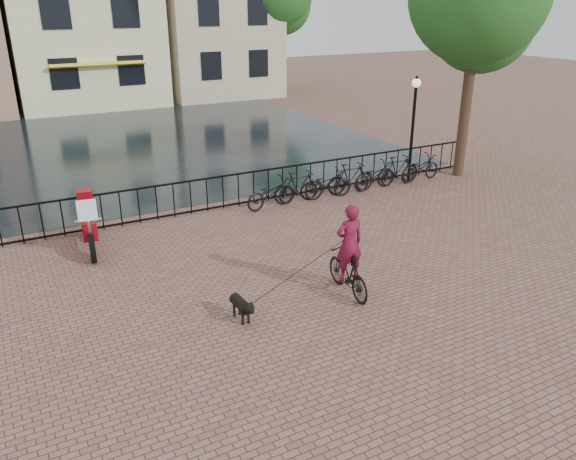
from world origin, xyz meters
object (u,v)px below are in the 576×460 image
lamp_post (414,111)px  dog (241,307)px  motorcycle (88,218)px  cyclist (349,255)px

lamp_post → dog: lamp_post is taller
dog → motorcycle: motorcycle is taller
lamp_post → dog: bearing=-147.3°
cyclist → dog: (-2.42, 0.08, -0.61)m
cyclist → dog: size_ratio=2.80×
cyclist → motorcycle: (-4.34, 4.99, -0.07)m
dog → motorcycle: 5.31m
lamp_post → motorcycle: 10.86m
lamp_post → cyclist: size_ratio=1.48×
cyclist → motorcycle: size_ratio=1.00×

